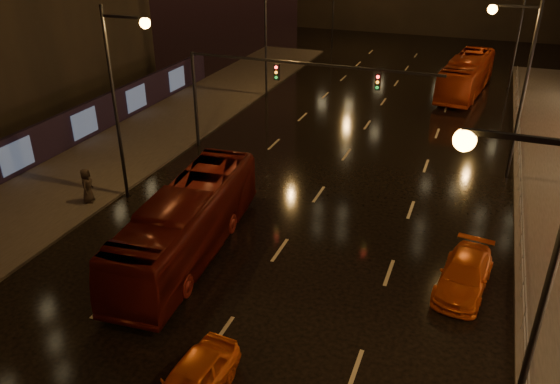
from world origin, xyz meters
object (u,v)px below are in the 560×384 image
(bus_curb, at_px, (466,75))
(pedestrian_c, at_px, (87,186))
(bus_red, at_px, (188,222))
(taxi_near, at_px, (192,382))
(taxi_far, at_px, (464,275))

(bus_curb, xyz_separation_m, pedestrian_c, (-17.00, -28.27, -0.51))
(bus_red, bearing_deg, taxi_near, -65.31)
(bus_curb, bearing_deg, taxi_far, -78.84)
(taxi_far, xyz_separation_m, pedestrian_c, (-19.00, 0.61, 0.44))
(bus_red, height_order, bus_curb, bus_curb)
(taxi_near, height_order, taxi_far, taxi_near)
(taxi_far, bearing_deg, taxi_near, -122.56)
(bus_red, bearing_deg, bus_curb, 67.17)
(taxi_near, relative_size, taxi_far, 0.90)
(bus_curb, distance_m, taxi_near, 38.29)
(taxi_near, bearing_deg, taxi_far, 54.27)
(taxi_near, bearing_deg, pedestrian_c, 144.18)
(pedestrian_c, bearing_deg, taxi_far, -111.62)
(taxi_far, bearing_deg, pedestrian_c, -174.60)
(bus_red, height_order, pedestrian_c, bus_red)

